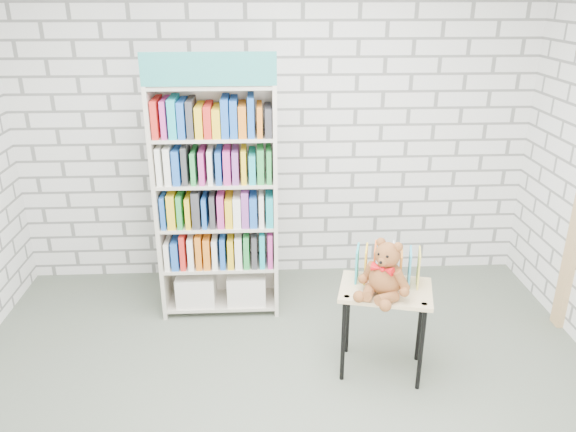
{
  "coord_description": "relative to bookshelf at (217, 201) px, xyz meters",
  "views": [
    {
      "loc": [
        -0.13,
        -2.79,
        2.51
      ],
      "look_at": [
        0.06,
        0.95,
        0.98
      ],
      "focal_mm": 35.0,
      "sensor_mm": 36.0,
      "label": 1
    }
  ],
  "objects": [
    {
      "name": "display_table",
      "position": [
        1.17,
        -0.9,
        -0.4
      ],
      "size": [
        0.69,
        0.55,
        0.65
      ],
      "color": "tan",
      "rests_on": "ground"
    },
    {
      "name": "bookshelf",
      "position": [
        0.0,
        0.0,
        0.0
      ],
      "size": [
        0.94,
        0.37,
        2.11
      ],
      "color": "beige",
      "rests_on": "ground"
    },
    {
      "name": "ground",
      "position": [
        0.48,
        -1.36,
        -0.96
      ],
      "size": [
        4.5,
        4.5,
        0.0
      ],
      "primitive_type": "plane",
      "color": "#535C4D",
      "rests_on": "ground"
    },
    {
      "name": "room_shell",
      "position": [
        0.48,
        -1.36,
        0.82
      ],
      "size": [
        4.52,
        4.02,
        2.81
      ],
      "color": "silver",
      "rests_on": "ground"
    },
    {
      "name": "teddy_bear",
      "position": [
        1.13,
        -0.99,
        -0.16
      ],
      "size": [
        0.37,
        0.37,
        0.39
      ],
      "color": "brown",
      "rests_on": "display_table"
    },
    {
      "name": "table_books",
      "position": [
        1.19,
        -0.81,
        -0.18
      ],
      "size": [
        0.45,
        0.28,
        0.25
      ],
      "color": "teal",
      "rests_on": "display_table"
    }
  ]
}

